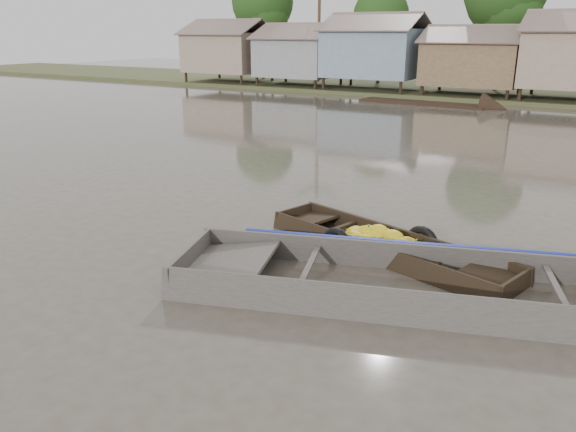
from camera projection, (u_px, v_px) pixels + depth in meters
The scene contains 3 objects.
ground at pixel (291, 269), 10.41m from camera, with size 120.00×120.00×0.00m, color #484137.
banana_boat at pixel (384, 246), 11.17m from camera, with size 5.50×2.71×0.77m.
viewer_boat at pixel (427, 292), 9.33m from camera, with size 8.77×4.69×0.68m.
Camera 1 is at (4.81, -8.27, 4.23)m, focal length 35.00 mm.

